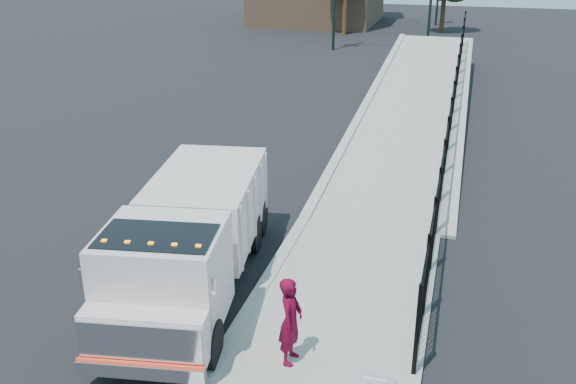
# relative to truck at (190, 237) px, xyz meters

# --- Properties ---
(ground) EXTENTS (120.00, 120.00, 0.00)m
(ground) POSITION_rel_truck_xyz_m (1.49, 0.33, -1.39)
(ground) COLOR black
(ground) RESTS_ON ground
(sidewalk) EXTENTS (3.55, 12.00, 0.12)m
(sidewalk) POSITION_rel_truck_xyz_m (3.41, -1.67, -1.33)
(sidewalk) COLOR #9E998E
(sidewalk) RESTS_ON ground
(curb) EXTENTS (0.30, 12.00, 0.16)m
(curb) POSITION_rel_truck_xyz_m (1.49, -1.67, -1.31)
(curb) COLOR #ADAAA3
(curb) RESTS_ON ground
(ramp) EXTENTS (3.95, 24.06, 3.19)m
(ramp) POSITION_rel_truck_xyz_m (3.61, 16.33, -1.39)
(ramp) COLOR #9E998E
(ramp) RESTS_ON ground
(iron_fence) EXTENTS (0.10, 28.00, 1.80)m
(iron_fence) POSITION_rel_truck_xyz_m (5.04, 12.33, -0.49)
(iron_fence) COLOR black
(iron_fence) RESTS_ON ground
(truck) EXTENTS (3.36, 7.48, 2.47)m
(truck) POSITION_rel_truck_xyz_m (0.00, 0.00, 0.00)
(truck) COLOR black
(truck) RESTS_ON ground
(worker) EXTENTS (0.43, 0.64, 1.73)m
(worker) POSITION_rel_truck_xyz_m (2.79, -1.90, -0.41)
(worker) COLOR #5A041D
(worker) RESTS_ON sidewalk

